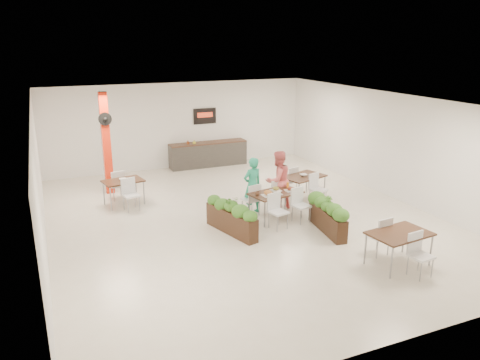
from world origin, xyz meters
name	(u,v)px	position (x,y,z in m)	size (l,w,h in m)	color
ground	(243,219)	(0.00, 0.00, 0.00)	(12.00, 12.00, 0.00)	beige
room_shell	(243,147)	(0.00, 0.00, 2.01)	(10.10, 12.10, 3.22)	white
red_column	(106,142)	(-3.00, 3.79, 1.64)	(0.40, 0.41, 3.20)	red
service_counter	(208,154)	(1.00, 5.65, 0.49)	(3.00, 0.64, 2.20)	#312E2B
main_table	(276,196)	(0.82, -0.32, 0.64)	(1.53, 1.84, 0.92)	black
diner_man	(252,186)	(0.43, 0.33, 0.81)	(0.59, 0.39, 1.61)	#26A47B
diner_woman	(278,180)	(1.23, 0.33, 0.86)	(0.84, 0.65, 1.72)	#F86F6E
planter_left	(231,214)	(-0.66, -0.77, 0.51)	(0.78, 1.84, 0.99)	black
planter_right	(328,213)	(1.63, -1.64, 0.49)	(0.61, 1.81, 0.95)	black
side_table_a	(123,184)	(-2.78, 2.46, 0.62)	(1.24, 1.67, 0.92)	black
side_table_b	(303,179)	(2.34, 0.78, 0.64)	(1.47, 1.67, 0.92)	black
side_table_c	(399,238)	(2.00, -3.81, 0.63)	(1.39, 1.66, 0.92)	black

